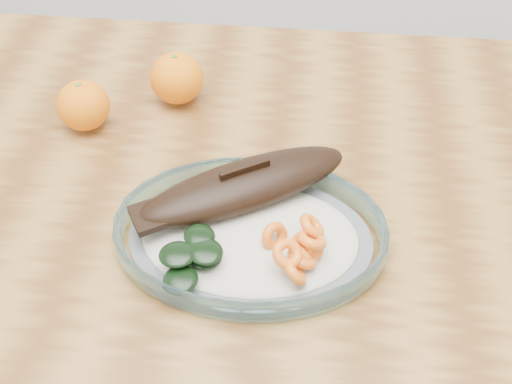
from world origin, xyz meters
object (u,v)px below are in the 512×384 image
(orange_left, at_px, (83,106))
(orange_right, at_px, (177,78))
(plated_meal, at_px, (250,229))
(dining_table, at_px, (188,252))

(orange_left, relative_size, orange_right, 0.94)
(plated_meal, xyz_separation_m, orange_right, (-0.13, 0.25, 0.02))
(orange_left, xyz_separation_m, orange_right, (0.11, 0.07, 0.00))
(orange_left, bearing_deg, dining_table, -39.17)
(plated_meal, bearing_deg, dining_table, 145.90)
(dining_table, relative_size, plated_meal, 2.18)
(orange_right, bearing_deg, orange_left, -147.84)
(dining_table, relative_size, orange_left, 17.47)
(dining_table, bearing_deg, plated_meal, -32.62)
(plated_meal, height_order, orange_left, plated_meal)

